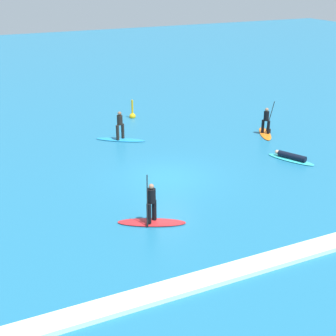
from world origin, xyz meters
name	(u,v)px	position (x,y,z in m)	size (l,w,h in m)	color
ground_plane	(168,177)	(0.00, 0.00, 0.00)	(120.00, 120.00, 0.00)	#1E6B93
surfer_on_red_board	(151,213)	(-2.71, -4.05, 0.47)	(2.83, 1.92, 2.24)	red
surfer_on_orange_board	(266,127)	(8.47, 3.55, 0.48)	(1.73, 2.61, 2.09)	orange
surfer_on_blue_board	(120,132)	(-0.09, 6.42, 0.49)	(2.87, 2.31, 1.78)	#1E8CD1
surfer_on_teal_board	(291,157)	(7.04, -0.76, 0.15)	(1.70, 2.75, 0.40)	#33C6CC
marker_buoy	(132,115)	(2.37, 10.55, 0.22)	(0.44, 0.44, 1.37)	yellow
wave_crest	(273,260)	(0.00, -8.61, 0.09)	(21.82, 0.90, 0.18)	white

